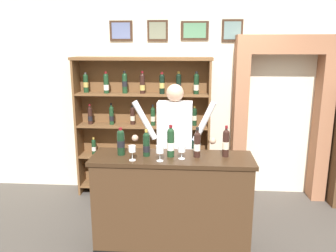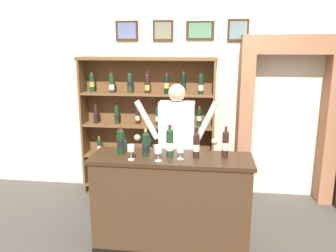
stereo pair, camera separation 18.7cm
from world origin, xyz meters
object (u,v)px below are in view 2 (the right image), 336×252
at_px(tasting_bottle_prosecco, 121,141).
at_px(tasting_bottle_chianti, 225,143).
at_px(shopkeeper, 177,139).
at_px(wine_glass_center, 180,150).
at_px(tasting_counter, 171,203).
at_px(tasting_bottle_grappa, 170,142).
at_px(wine_glass_spare, 131,149).
at_px(tasting_bottle_brunello, 196,144).
at_px(wine_glass_left, 158,150).
at_px(tasting_bottle_super_tuscan, 146,144).
at_px(wine_shelf, 148,123).

xyz_separation_m(tasting_bottle_prosecco, tasting_bottle_chianti, (1.07, 0.03, 0.00)).
xyz_separation_m(shopkeeper, wine_glass_center, (0.10, -0.66, 0.07)).
relative_size(tasting_bottle_prosecco, tasting_bottle_chianti, 0.89).
height_order(tasting_bottle_chianti, wine_glass_center, tasting_bottle_chianti).
bearing_deg(tasting_bottle_prosecco, tasting_counter, -2.35).
relative_size(tasting_bottle_grappa, wine_glass_spare, 2.18).
bearing_deg(tasting_bottle_brunello, wine_glass_spare, -166.31).
height_order(wine_glass_left, wine_glass_spare, wine_glass_left).
xyz_separation_m(tasting_counter, tasting_bottle_grappa, (-0.02, 0.01, 0.67)).
distance_m(tasting_bottle_super_tuscan, tasting_bottle_grappa, 0.25).
xyz_separation_m(tasting_counter, tasting_bottle_prosecco, (-0.53, 0.02, 0.66)).
height_order(tasting_bottle_chianti, wine_glass_left, tasting_bottle_chianti).
xyz_separation_m(tasting_bottle_prosecco, tasting_bottle_grappa, (0.52, -0.02, 0.01)).
distance_m(wine_shelf, shopkeeper, 0.96).
relative_size(tasting_bottle_brunello, wine_glass_center, 2.23).
relative_size(tasting_bottle_prosecco, wine_glass_spare, 1.89).
bearing_deg(tasting_counter, wine_glass_center, -33.33).
relative_size(wine_shelf, tasting_bottle_brunello, 6.40).
relative_size(shopkeeper, tasting_bottle_prosecco, 5.94).
distance_m(wine_shelf, tasting_bottle_super_tuscan, 1.43).
distance_m(wine_glass_spare, wine_glass_center, 0.49).
bearing_deg(wine_glass_center, tasting_bottle_grappa, 148.17).
height_order(shopkeeper, tasting_bottle_chianti, shopkeeper).
bearing_deg(wine_shelf, tasting_bottle_brunello, -61.66).
xyz_separation_m(tasting_bottle_chianti, wine_glass_left, (-0.65, -0.19, -0.03)).
height_order(shopkeeper, wine_glass_center, shopkeeper).
relative_size(wine_glass_left, wine_glass_spare, 1.04).
relative_size(wine_shelf, tasting_bottle_prosecco, 6.89).
bearing_deg(wine_glass_center, tasting_bottle_prosecco, 172.18).
xyz_separation_m(tasting_counter, shopkeeper, (-0.01, 0.59, 0.54)).
bearing_deg(wine_glass_left, wine_shelf, 104.11).
relative_size(tasting_bottle_chianti, wine_glass_spare, 2.12).
height_order(tasting_bottle_brunello, wine_glass_spare, tasting_bottle_brunello).
height_order(tasting_counter, tasting_bottle_super_tuscan, tasting_bottle_super_tuscan).
bearing_deg(tasting_counter, tasting_bottle_grappa, 158.76).
relative_size(wine_shelf, wine_glass_spare, 13.03).
height_order(wine_shelf, tasting_bottle_chianti, wine_shelf).
bearing_deg(wine_glass_center, shopkeeper, 99.09).
xyz_separation_m(wine_shelf, tasting_counter, (0.50, -1.41, -0.54)).
height_order(tasting_bottle_super_tuscan, wine_glass_left, tasting_bottle_super_tuscan).
relative_size(tasting_counter, tasting_bottle_super_tuscan, 5.90).
bearing_deg(wine_glass_left, tasting_bottle_brunello, 23.42).
distance_m(shopkeeper, wine_glass_spare, 0.83).
xyz_separation_m(wine_shelf, tasting_bottle_chianti, (1.05, -1.36, 0.12)).
bearing_deg(tasting_bottle_brunello, tasting_bottle_chianti, 7.32).
bearing_deg(wine_glass_left, tasting_bottle_chianti, 16.59).
bearing_deg(wine_glass_left, tasting_bottle_grappa, 57.68).
height_order(tasting_bottle_super_tuscan, tasting_bottle_brunello, tasting_bottle_brunello).
bearing_deg(wine_glass_spare, tasting_bottle_prosecco, 131.47).
bearing_deg(tasting_bottle_super_tuscan, wine_glass_spare, -129.98).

